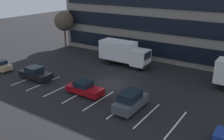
# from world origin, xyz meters

# --- Properties ---
(ground_plane) EXTENTS (120.00, 120.00, 0.00)m
(ground_plane) POSITION_xyz_m (0.00, 0.00, 0.00)
(ground_plane) COLOR black
(lot_markings) EXTENTS (19.74, 5.40, 0.01)m
(lot_markings) POSITION_xyz_m (0.00, -4.41, 0.00)
(lot_markings) COLOR silver
(lot_markings) RESTS_ON ground_plane
(box_truck_white) EXTENTS (7.59, 2.51, 3.52)m
(box_truck_white) POSITION_xyz_m (-2.61, 7.03, 1.98)
(box_truck_white) COLOR white
(box_truck_white) RESTS_ON ground_plane
(sedan_black) EXTENTS (4.47, 1.87, 1.60)m
(sedan_black) POSITION_xyz_m (-8.94, -3.98, 0.76)
(sedan_black) COLOR black
(sedan_black) RESTS_ON ground_plane
(suv_charcoal) EXTENTS (1.81, 4.26, 1.93)m
(suv_charcoal) POSITION_xyz_m (5.11, -4.28, 0.93)
(suv_charcoal) COLOR #474C51
(suv_charcoal) RESTS_ON ground_plane
(sedan_maroon) EXTENTS (4.19, 1.75, 1.50)m
(sedan_maroon) POSITION_xyz_m (-0.84, -4.04, 0.71)
(sedan_maroon) COLOR maroon
(sedan_maroon) RESTS_ON ground_plane
(bare_tree) EXTENTS (3.56, 3.56, 6.67)m
(bare_tree) POSITION_xyz_m (-17.00, 9.93, 4.87)
(bare_tree) COLOR #473323
(bare_tree) RESTS_ON ground_plane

